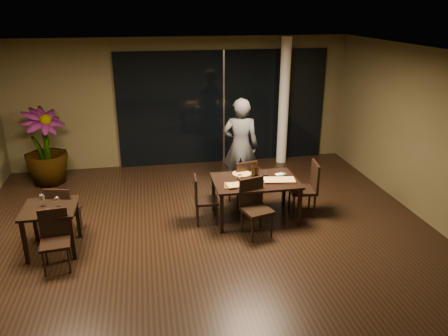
# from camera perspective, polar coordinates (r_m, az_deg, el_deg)

# --- Properties ---
(ground) EXTENTS (8.00, 8.00, 0.00)m
(ground) POSITION_cam_1_polar(r_m,az_deg,el_deg) (7.23, -2.25, -10.00)
(ground) COLOR black
(ground) RESTS_ON ground
(wall_back) EXTENTS (8.00, 0.10, 3.00)m
(wall_back) POSITION_cam_1_polar(r_m,az_deg,el_deg) (10.48, -5.60, 8.54)
(wall_back) COLOR #453E24
(wall_back) RESTS_ON ground
(wall_right) EXTENTS (0.10, 8.00, 3.00)m
(wall_right) POSITION_cam_1_polar(r_m,az_deg,el_deg) (8.17, 27.00, 2.85)
(wall_right) COLOR #453E24
(wall_right) RESTS_ON ground
(ceiling) EXTENTS (8.00, 8.00, 0.04)m
(ceiling) POSITION_cam_1_polar(r_m,az_deg,el_deg) (6.25, -2.65, 14.53)
(ceiling) COLOR silver
(ceiling) RESTS_ON wall_back
(window_panel) EXTENTS (5.00, 0.06, 2.70)m
(window_panel) POSITION_cam_1_polar(r_m,az_deg,el_deg) (10.55, -0.06, 7.89)
(window_panel) COLOR black
(window_panel) RESTS_ON ground
(column) EXTENTS (0.24, 0.24, 3.00)m
(column) POSITION_cam_1_polar(r_m,az_deg,el_deg) (10.56, 7.82, 8.55)
(column) COLOR silver
(column) RESTS_ON ground
(main_table) EXTENTS (1.50, 1.00, 0.75)m
(main_table) POSITION_cam_1_polar(r_m,az_deg,el_deg) (7.81, 4.11, -2.07)
(main_table) COLOR black
(main_table) RESTS_ON ground
(side_table) EXTENTS (0.80, 0.80, 0.75)m
(side_table) POSITION_cam_1_polar(r_m,az_deg,el_deg) (7.32, -21.71, -5.67)
(side_table) COLOR black
(side_table) RESTS_ON ground
(chair_main_far) EXTENTS (0.52, 0.52, 0.94)m
(chair_main_far) POSITION_cam_1_polar(r_m,az_deg,el_deg) (8.33, 2.60, -1.67)
(chair_main_far) COLOR black
(chair_main_far) RESTS_ON ground
(chair_main_near) EXTENTS (0.56, 0.56, 0.97)m
(chair_main_near) POSITION_cam_1_polar(r_m,az_deg,el_deg) (7.35, 3.99, -4.71)
(chair_main_near) COLOR black
(chair_main_near) RESTS_ON ground
(chair_main_left) EXTENTS (0.43, 0.43, 0.88)m
(chair_main_left) POSITION_cam_1_polar(r_m,az_deg,el_deg) (7.72, -2.90, -3.83)
(chair_main_left) COLOR black
(chair_main_left) RESTS_ON ground
(chair_main_right) EXTENTS (0.52, 0.52, 1.01)m
(chair_main_right) POSITION_cam_1_polar(r_m,az_deg,el_deg) (8.13, 10.87, -2.29)
(chair_main_right) COLOR black
(chair_main_right) RESTS_ON ground
(chair_side_far) EXTENTS (0.52, 0.52, 0.92)m
(chair_side_far) POSITION_cam_1_polar(r_m,az_deg,el_deg) (7.70, -20.35, -5.06)
(chair_side_far) COLOR black
(chair_side_far) RESTS_ON ground
(chair_side_near) EXTENTS (0.46, 0.46, 0.89)m
(chair_side_near) POSITION_cam_1_polar(r_m,az_deg,el_deg) (6.92, -21.23, -8.31)
(chair_side_near) COLOR black
(chair_side_near) RESTS_ON ground
(diner) EXTENTS (0.75, 0.59, 1.98)m
(diner) POSITION_cam_1_polar(r_m,az_deg,el_deg) (8.79, 2.16, 2.80)
(diner) COLOR #303335
(diner) RESTS_ON ground
(potted_plant) EXTENTS (1.27, 1.27, 1.65)m
(potted_plant) POSITION_cam_1_polar(r_m,az_deg,el_deg) (10.06, -22.35, 2.56)
(potted_plant) COLOR #1D4C19
(potted_plant) RESTS_ON ground
(pizza_board_left) EXTENTS (0.60, 0.38, 0.01)m
(pizza_board_left) POSITION_cam_1_polar(r_m,az_deg,el_deg) (7.51, 2.16, -2.31)
(pizza_board_left) COLOR #4A3217
(pizza_board_left) RESTS_ON main_table
(pizza_board_right) EXTENTS (0.58, 0.36, 0.01)m
(pizza_board_right) POSITION_cam_1_polar(r_m,az_deg,el_deg) (7.76, 7.22, -1.69)
(pizza_board_right) COLOR #422715
(pizza_board_right) RESTS_ON main_table
(oblong_pizza_left) EXTENTS (0.48, 0.25, 0.02)m
(oblong_pizza_left) POSITION_cam_1_polar(r_m,az_deg,el_deg) (7.50, 2.16, -2.20)
(oblong_pizza_left) COLOR maroon
(oblong_pizza_left) RESTS_ON pizza_board_left
(oblong_pizza_right) EXTENTS (0.55, 0.32, 0.02)m
(oblong_pizza_right) POSITION_cam_1_polar(r_m,az_deg,el_deg) (7.75, 7.23, -1.58)
(oblong_pizza_right) COLOR #6B090C
(oblong_pizza_right) RESTS_ON pizza_board_right
(round_pizza) EXTENTS (0.33, 0.33, 0.01)m
(round_pizza) POSITION_cam_1_polar(r_m,az_deg,el_deg) (8.02, 2.33, -0.77)
(round_pizza) COLOR red
(round_pizza) RESTS_ON main_table
(bottle_a) EXTENTS (0.07, 0.07, 0.33)m
(bottle_a) POSITION_cam_1_polar(r_m,az_deg,el_deg) (7.74, 3.88, -0.35)
(bottle_a) COLOR black
(bottle_a) RESTS_ON main_table
(bottle_b) EXTENTS (0.07, 0.07, 0.31)m
(bottle_b) POSITION_cam_1_polar(r_m,az_deg,el_deg) (7.76, 4.42, -0.40)
(bottle_b) COLOR black
(bottle_b) RESTS_ON main_table
(bottle_c) EXTENTS (0.06, 0.06, 0.28)m
(bottle_c) POSITION_cam_1_polar(r_m,az_deg,el_deg) (7.81, 4.01, -0.34)
(bottle_c) COLOR black
(bottle_c) RESTS_ON main_table
(tumbler_left) EXTENTS (0.08, 0.08, 0.09)m
(tumbler_left) POSITION_cam_1_polar(r_m,az_deg,el_deg) (7.76, 2.07, -1.22)
(tumbler_left) COLOR white
(tumbler_left) RESTS_ON main_table
(tumbler_right) EXTENTS (0.08, 0.08, 0.10)m
(tumbler_right) POSITION_cam_1_polar(r_m,az_deg,el_deg) (7.96, 5.41, -0.68)
(tumbler_right) COLOR white
(tumbler_right) RESTS_ON main_table
(napkin_near) EXTENTS (0.19, 0.13, 0.01)m
(napkin_near) POSITION_cam_1_polar(r_m,az_deg,el_deg) (7.88, 8.46, -1.38)
(napkin_near) COLOR white
(napkin_near) RESTS_ON main_table
(napkin_far) EXTENTS (0.19, 0.13, 0.01)m
(napkin_far) POSITION_cam_1_polar(r_m,az_deg,el_deg) (8.06, 7.39, -0.81)
(napkin_far) COLOR white
(napkin_far) RESTS_ON main_table
(wine_glass_a) EXTENTS (0.09, 0.09, 0.20)m
(wine_glass_a) POSITION_cam_1_polar(r_m,az_deg,el_deg) (7.30, -22.64, -3.93)
(wine_glass_a) COLOR white
(wine_glass_a) RESTS_ON side_table
(wine_glass_b) EXTENTS (0.08, 0.08, 0.17)m
(wine_glass_b) POSITION_cam_1_polar(r_m,az_deg,el_deg) (7.18, -20.95, -4.19)
(wine_glass_b) COLOR white
(wine_glass_b) RESTS_ON side_table
(side_napkin) EXTENTS (0.21, 0.16, 0.01)m
(side_napkin) POSITION_cam_1_polar(r_m,az_deg,el_deg) (7.11, -21.65, -5.24)
(side_napkin) COLOR white
(side_napkin) RESTS_ON side_table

